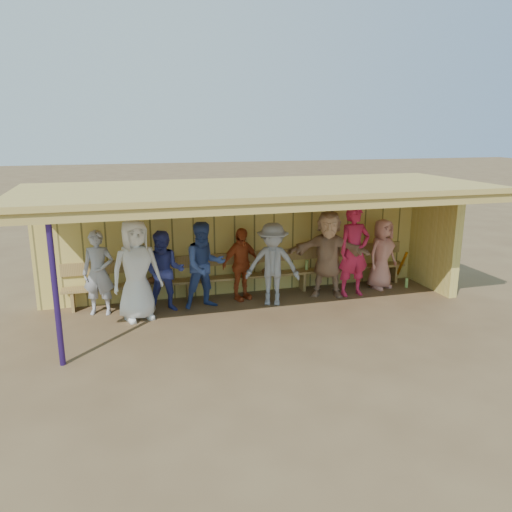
{
  "coord_description": "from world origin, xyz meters",
  "views": [
    {
      "loc": [
        -2.65,
        -8.99,
        3.54
      ],
      "look_at": [
        0.0,
        0.35,
        1.05
      ],
      "focal_mm": 35.0,
      "sensor_mm": 36.0,
      "label": 1
    }
  ],
  "objects_px": {
    "player_a": "(99,273)",
    "player_g": "(354,251)",
    "player_h": "(382,254)",
    "player_e": "(273,264)",
    "player_b": "(136,270)",
    "player_f": "(328,254)",
    "player_d": "(241,264)",
    "bench": "(246,271)",
    "player_extra": "(165,272)",
    "player_c": "(205,265)"
  },
  "relations": [
    {
      "from": "player_a",
      "to": "player_g",
      "type": "xyz_separation_m",
      "value": [
        5.27,
        -0.3,
        0.15
      ]
    },
    {
      "from": "player_a",
      "to": "player_c",
      "type": "relative_size",
      "value": 0.94
    },
    {
      "from": "player_e",
      "to": "player_h",
      "type": "height_order",
      "value": "player_e"
    },
    {
      "from": "player_g",
      "to": "player_h",
      "type": "height_order",
      "value": "player_g"
    },
    {
      "from": "player_h",
      "to": "bench",
      "type": "bearing_deg",
      "value": 153.04
    },
    {
      "from": "player_b",
      "to": "player_g",
      "type": "height_order",
      "value": "player_g"
    },
    {
      "from": "player_d",
      "to": "player_f",
      "type": "relative_size",
      "value": 0.83
    },
    {
      "from": "player_f",
      "to": "player_g",
      "type": "xyz_separation_m",
      "value": [
        0.55,
        -0.12,
        0.04
      ]
    },
    {
      "from": "player_b",
      "to": "player_d",
      "type": "bearing_deg",
      "value": -1.31
    },
    {
      "from": "player_f",
      "to": "player_e",
      "type": "bearing_deg",
      "value": -150.48
    },
    {
      "from": "player_d",
      "to": "player_f",
      "type": "bearing_deg",
      "value": -29.69
    },
    {
      "from": "player_d",
      "to": "player_e",
      "type": "relative_size",
      "value": 0.91
    },
    {
      "from": "player_b",
      "to": "player_d",
      "type": "relative_size",
      "value": 1.25
    },
    {
      "from": "player_f",
      "to": "player_a",
      "type": "bearing_deg",
      "value": -161.19
    },
    {
      "from": "player_a",
      "to": "player_c",
      "type": "distance_m",
      "value": 2.05
    },
    {
      "from": "player_d",
      "to": "player_e",
      "type": "distance_m",
      "value": 0.72
    },
    {
      "from": "player_f",
      "to": "player_g",
      "type": "bearing_deg",
      "value": 9.07
    },
    {
      "from": "player_g",
      "to": "bench",
      "type": "distance_m",
      "value": 2.36
    },
    {
      "from": "player_d",
      "to": "player_g",
      "type": "height_order",
      "value": "player_g"
    },
    {
      "from": "player_d",
      "to": "player_extra",
      "type": "height_order",
      "value": "player_extra"
    },
    {
      "from": "player_b",
      "to": "player_extra",
      "type": "relative_size",
      "value": 1.19
    },
    {
      "from": "player_extra",
      "to": "player_a",
      "type": "bearing_deg",
      "value": -175.1
    },
    {
      "from": "player_e",
      "to": "bench",
      "type": "height_order",
      "value": "player_e"
    },
    {
      "from": "player_extra",
      "to": "player_g",
      "type": "bearing_deg",
      "value": 11.06
    },
    {
      "from": "player_g",
      "to": "player_h",
      "type": "bearing_deg",
      "value": 15.34
    },
    {
      "from": "player_f",
      "to": "bench",
      "type": "relative_size",
      "value": 0.25
    },
    {
      "from": "player_b",
      "to": "player_c",
      "type": "relative_size",
      "value": 1.09
    },
    {
      "from": "player_c",
      "to": "player_extra",
      "type": "bearing_deg",
      "value": 170.26
    },
    {
      "from": "player_g",
      "to": "bench",
      "type": "bearing_deg",
      "value": 159.63
    },
    {
      "from": "player_h",
      "to": "player_extra",
      "type": "xyz_separation_m",
      "value": [
        -4.86,
        -0.16,
        0.02
      ]
    },
    {
      "from": "player_d",
      "to": "player_f",
      "type": "distance_m",
      "value": 1.89
    },
    {
      "from": "player_c",
      "to": "player_e",
      "type": "height_order",
      "value": "player_c"
    },
    {
      "from": "player_g",
      "to": "player_a",
      "type": "bearing_deg",
      "value": 173.68
    },
    {
      "from": "player_h",
      "to": "player_d",
      "type": "bearing_deg",
      "value": 158.84
    },
    {
      "from": "player_g",
      "to": "player_f",
      "type": "bearing_deg",
      "value": 164.97
    },
    {
      "from": "player_b",
      "to": "player_c",
      "type": "height_order",
      "value": "player_b"
    },
    {
      "from": "player_a",
      "to": "player_f",
      "type": "distance_m",
      "value": 4.72
    },
    {
      "from": "player_c",
      "to": "player_e",
      "type": "distance_m",
      "value": 1.38
    },
    {
      "from": "player_b",
      "to": "player_g",
      "type": "xyz_separation_m",
      "value": [
        4.57,
        0.17,
        0.02
      ]
    },
    {
      "from": "player_extra",
      "to": "bench",
      "type": "relative_size",
      "value": 0.21
    },
    {
      "from": "player_e",
      "to": "player_h",
      "type": "xyz_separation_m",
      "value": [
        2.7,
        0.36,
        -0.06
      ]
    },
    {
      "from": "player_b",
      "to": "player_h",
      "type": "distance_m",
      "value": 5.44
    },
    {
      "from": "player_e",
      "to": "player_g",
      "type": "distance_m",
      "value": 1.87
    },
    {
      "from": "player_d",
      "to": "player_extra",
      "type": "bearing_deg",
      "value": 167.57
    },
    {
      "from": "player_c",
      "to": "player_d",
      "type": "xyz_separation_m",
      "value": [
        0.82,
        0.28,
        -0.11
      ]
    },
    {
      "from": "player_c",
      "to": "player_d",
      "type": "distance_m",
      "value": 0.87
    },
    {
      "from": "player_e",
      "to": "player_g",
      "type": "height_order",
      "value": "player_g"
    },
    {
      "from": "player_h",
      "to": "player_e",
      "type": "bearing_deg",
      "value": 168.23
    },
    {
      "from": "player_a",
      "to": "bench",
      "type": "height_order",
      "value": "player_a"
    },
    {
      "from": "player_a",
      "to": "player_f",
      "type": "xyz_separation_m",
      "value": [
        4.72,
        -0.18,
        0.1
      ]
    }
  ]
}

